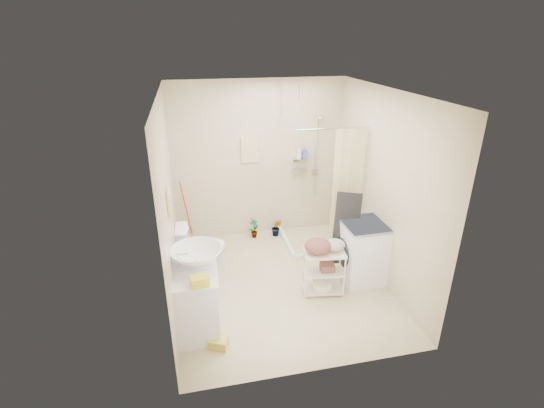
{
  "coord_description": "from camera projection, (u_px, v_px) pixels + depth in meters",
  "views": [
    {
      "loc": [
        -1.11,
        -4.49,
        3.21
      ],
      "look_at": [
        -0.07,
        0.25,
        1.11
      ],
      "focal_mm": 26.0,
      "sensor_mm": 36.0,
      "label": 1
    }
  ],
  "objects": [
    {
      "name": "shampoo_bottle_b",
      "position": [
        305.0,
        153.0,
        6.47
      ],
      "size": [
        0.09,
        0.09,
        0.18
      ],
      "primitive_type": "imported",
      "rotation": [
        0.0,
        0.0,
        0.11
      ],
      "color": "#415399",
      "rests_on": "shower"
    },
    {
      "name": "hanging_towel",
      "position": [
        250.0,
        150.0,
        6.31
      ],
      "size": [
        0.28,
        0.03,
        0.42
      ],
      "primitive_type": "cube",
      "color": "beige",
      "rests_on": "wall_back"
    },
    {
      "name": "washing_machine",
      "position": [
        362.0,
        251.0,
        5.48
      ],
      "size": [
        0.6,
        0.62,
        0.86
      ],
      "primitive_type": "cube",
      "rotation": [
        0.0,
        0.0,
        0.02
      ],
      "color": "white",
      "rests_on": "ground"
    },
    {
      "name": "counter_basket",
      "position": [
        200.0,
        281.0,
        4.09
      ],
      "size": [
        0.2,
        0.17,
        0.1
      ],
      "primitive_type": "cube",
      "rotation": [
        0.0,
        0.0,
        0.15
      ],
      "color": "gold",
      "rests_on": "vanity"
    },
    {
      "name": "shampoo_bottle_a",
      "position": [
        299.0,
        152.0,
        6.44
      ],
      "size": [
        0.12,
        0.12,
        0.23
      ],
      "primitive_type": "imported",
      "rotation": [
        0.0,
        0.0,
        -0.41
      ],
      "color": "silver",
      "rests_on": "shower"
    },
    {
      "name": "floor",
      "position": [
        281.0,
        283.0,
        5.52
      ],
      "size": [
        3.2,
        3.2,
        0.0
      ],
      "primitive_type": "plane",
      "color": "beige",
      "rests_on": "ground"
    },
    {
      "name": "ironing_board",
      "position": [
        345.0,
        236.0,
        5.47
      ],
      "size": [
        0.37,
        0.14,
        1.26
      ],
      "primitive_type": null,
      "rotation": [
        0.0,
        0.0,
        -0.1
      ],
      "color": "black",
      "rests_on": "ground"
    },
    {
      "name": "wall_back",
      "position": [
        259.0,
        161.0,
        6.44
      ],
      "size": [
        2.8,
        0.04,
        2.6
      ],
      "primitive_type": "cube",
      "color": "beige",
      "rests_on": "ground"
    },
    {
      "name": "potted_plant_a",
      "position": [
        254.0,
        228.0,
        6.69
      ],
      "size": [
        0.22,
        0.21,
        0.35
      ],
      "primitive_type": "imported",
      "rotation": [
        0.0,
        0.0,
        0.6
      ],
      "color": "#985135",
      "rests_on": "ground"
    },
    {
      "name": "laundry_rack",
      "position": [
        324.0,
        268.0,
        5.2
      ],
      "size": [
        0.57,
        0.39,
        0.73
      ],
      "primitive_type": null,
      "rotation": [
        0.0,
        0.0,
        -0.15
      ],
      "color": "beige",
      "rests_on": "ground"
    },
    {
      "name": "tp_holder",
      "position": [
        177.0,
        247.0,
        5.01
      ],
      "size": [
        0.08,
        0.12,
        0.14
      ],
      "primitive_type": null,
      "color": "white",
      "rests_on": "wall_left"
    },
    {
      "name": "wall_right",
      "position": [
        383.0,
        189.0,
        5.28
      ],
      "size": [
        0.04,
        3.2,
        2.6
      ],
      "primitive_type": "cube",
      "color": "beige",
      "rests_on": "ground"
    },
    {
      "name": "towel_ring",
      "position": [
        169.0,
        200.0,
        4.49
      ],
      "size": [
        0.04,
        0.22,
        0.34
      ],
      "primitive_type": null,
      "color": "#D6C481",
      "rests_on": "wall_left"
    },
    {
      "name": "shower",
      "position": [
        318.0,
        183.0,
        6.21
      ],
      "size": [
        1.1,
        1.1,
        2.1
      ],
      "primitive_type": null,
      "color": "silver",
      "rests_on": "ground"
    },
    {
      "name": "toilet",
      "position": [
        202.0,
        247.0,
        5.73
      ],
      "size": [
        0.72,
        0.44,
        0.71
      ],
      "primitive_type": "imported",
      "rotation": [
        0.0,
        0.0,
        1.5
      ],
      "color": "white",
      "rests_on": "ground"
    },
    {
      "name": "mop",
      "position": [
        184.0,
        211.0,
        6.39
      ],
      "size": [
        0.12,
        0.12,
        1.12
      ],
      "primitive_type": null,
      "rotation": [
        0.0,
        0.0,
        0.12
      ],
      "color": "red",
      "rests_on": "ground"
    },
    {
      "name": "vanity",
      "position": [
        197.0,
        296.0,
        4.59
      ],
      "size": [
        0.54,
        0.93,
        0.8
      ],
      "primitive_type": "cube",
      "rotation": [
        0.0,
        0.0,
        -0.03
      ],
      "color": "silver",
      "rests_on": "ground"
    },
    {
      "name": "sink",
      "position": [
        197.0,
        256.0,
        4.44
      ],
      "size": [
        0.73,
        0.73,
        0.2
      ],
      "primitive_type": "imported",
      "rotation": [
        0.0,
        0.0,
        0.29
      ],
      "color": "white",
      "rests_on": "vanity"
    },
    {
      "name": "wall_front",
      "position": [
        323.0,
        263.0,
        3.57
      ],
      "size": [
        2.8,
        0.04,
        2.6
      ],
      "primitive_type": "cube",
      "color": "beige",
      "rests_on": "ground"
    },
    {
      "name": "potted_plant_b",
      "position": [
        277.0,
        227.0,
        6.75
      ],
      "size": [
        0.21,
        0.19,
        0.32
      ],
      "primitive_type": "imported",
      "rotation": [
        0.0,
        0.0,
        -0.33
      ],
      "color": "brown",
      "rests_on": "ground"
    },
    {
      "name": "floor_basket",
      "position": [
        219.0,
        341.0,
        4.36
      ],
      "size": [
        0.35,
        0.31,
        0.15
      ],
      "primitive_type": "cube",
      "rotation": [
        0.0,
        0.0,
        -0.39
      ],
      "color": "#DFC546",
      "rests_on": "ground"
    },
    {
      "name": "ceiling",
      "position": [
        283.0,
        92.0,
        4.49
      ],
      "size": [
        2.8,
        3.2,
        0.04
      ],
      "primitive_type": "cube",
      "color": "silver",
      "rests_on": "ground"
    },
    {
      "name": "wall_left",
      "position": [
        169.0,
        207.0,
        4.73
      ],
      "size": [
        0.04,
        3.2,
        2.6
      ],
      "primitive_type": "cube",
      "color": "beige",
      "rests_on": "ground"
    }
  ]
}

